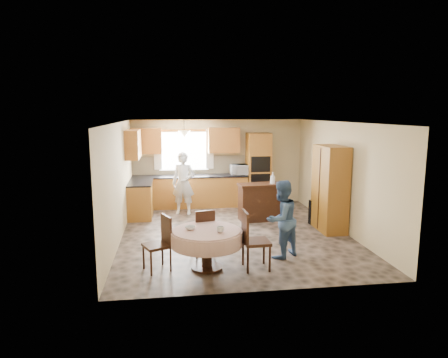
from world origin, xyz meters
TOP-DOWN VIEW (x-y plane):
  - floor at (0.00, 0.00)m, footprint 5.00×6.00m
  - ceiling at (0.00, 0.00)m, footprint 5.00×6.00m
  - wall_back at (0.00, 3.00)m, footprint 5.00×0.02m
  - wall_front at (0.00, -3.00)m, footprint 5.00×0.02m
  - wall_left at (-2.50, 0.00)m, footprint 0.02×6.00m
  - wall_right at (2.50, 0.00)m, footprint 0.02×6.00m
  - window at (-1.00, 2.98)m, footprint 1.40×0.03m
  - curtain_left at (-1.75, 2.93)m, footprint 0.22×0.02m
  - curtain_right at (-0.25, 2.93)m, footprint 0.22×0.02m
  - base_cab_back at (-0.85, 2.70)m, footprint 3.30×0.60m
  - counter_back at (-0.85, 2.70)m, footprint 3.30×0.64m
  - base_cab_left at (-2.20, 1.80)m, footprint 0.60×1.20m
  - counter_left at (-2.20, 1.80)m, footprint 0.64×1.20m
  - backsplash at (-0.85, 2.99)m, footprint 3.30×0.02m
  - wall_cab_left at (-2.05, 2.83)m, footprint 0.85×0.33m
  - wall_cab_right at (0.15, 2.83)m, footprint 0.90×0.33m
  - wall_cab_side at (-2.33, 1.80)m, footprint 0.33×1.20m
  - oven_tower at (1.15, 2.69)m, footprint 0.66×0.62m
  - oven_upper at (1.15, 2.38)m, footprint 0.56×0.01m
  - oven_lower at (1.15, 2.38)m, footprint 0.56×0.01m
  - pendant at (-1.00, 2.50)m, footprint 0.36×0.36m
  - sideboard at (0.90, 1.02)m, footprint 1.28×0.63m
  - space_heater at (2.18, 0.43)m, footprint 0.49×0.39m
  - cupboard at (2.22, -0.05)m, footprint 0.52×1.03m
  - dining_table at (-0.82, -1.98)m, footprint 1.25×1.25m
  - chair_left at (-1.61, -1.90)m, footprint 0.55×0.55m
  - chair_back at (-0.81, -1.35)m, footprint 0.47×0.47m
  - chair_right at (-0.04, -2.09)m, footprint 0.46×0.46m
  - framed_picture at (2.47, 0.45)m, footprint 0.06×0.63m
  - microwave at (0.60, 2.65)m, footprint 0.56×0.39m
  - person_sink at (-1.07, 1.93)m, footprint 0.69×0.54m
  - person_dining at (0.63, -1.60)m, footprint 0.91×0.86m
  - bowl_sideboard at (0.64, 1.02)m, footprint 0.25×0.25m
  - bottle_sideboard at (1.15, 1.02)m, footprint 0.13×0.13m
  - cup_table at (-0.60, -2.16)m, footprint 0.15×0.15m
  - bowl_table at (-1.09, -1.93)m, footprint 0.20×0.20m

SIDE VIEW (x-z plane):
  - floor at x=0.00m, z-range -0.01..0.01m
  - space_heater at x=2.18m, z-range 0.00..0.60m
  - base_cab_back at x=-0.85m, z-range 0.00..0.88m
  - base_cab_left at x=-2.20m, z-range 0.00..0.88m
  - sideboard at x=0.90m, z-range 0.00..0.88m
  - chair_back at x=-0.81m, z-range 0.05..0.96m
  - chair_left at x=-1.61m, z-range 0.05..1.01m
  - dining_table at x=-0.82m, z-range 0.20..0.90m
  - chair_right at x=-0.04m, z-range 0.05..1.10m
  - bowl_table at x=-1.09m, z-range 0.71..0.76m
  - person_dining at x=0.63m, z-range 0.00..1.47m
  - oven_lower at x=1.15m, z-range 0.53..0.97m
  - cup_table at x=-0.60m, z-range 0.71..0.81m
  - person_sink at x=-1.07m, z-range 0.00..1.67m
  - counter_back at x=-0.85m, z-range 0.88..0.92m
  - counter_left at x=-2.20m, z-range 0.88..0.92m
  - bowl_sideboard at x=0.64m, z-range 0.88..0.94m
  - cupboard at x=2.22m, z-range 0.00..1.97m
  - bottle_sideboard at x=1.15m, z-range 0.88..1.22m
  - oven_tower at x=1.15m, z-range 0.00..2.12m
  - microwave at x=0.60m, z-range 0.92..1.22m
  - backsplash at x=-0.85m, z-range 0.90..1.46m
  - wall_back at x=0.00m, z-range 0.00..2.50m
  - wall_front at x=0.00m, z-range 0.00..2.50m
  - wall_left at x=-2.50m, z-range 0.00..2.50m
  - wall_right at x=2.50m, z-range 0.00..2.50m
  - oven_upper at x=1.15m, z-range 1.02..1.48m
  - window at x=-1.00m, z-range 1.05..2.15m
  - curtain_left at x=-1.75m, z-range 1.08..2.22m
  - curtain_right at x=-0.25m, z-range 1.08..2.22m
  - framed_picture at x=2.47m, z-range 1.42..1.94m
  - wall_cab_left at x=-2.05m, z-range 1.55..2.27m
  - wall_cab_right at x=0.15m, z-range 1.55..2.27m
  - wall_cab_side at x=-2.33m, z-range 1.55..2.27m
  - pendant at x=-1.00m, z-range 2.03..2.21m
  - ceiling at x=0.00m, z-range 2.50..2.50m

